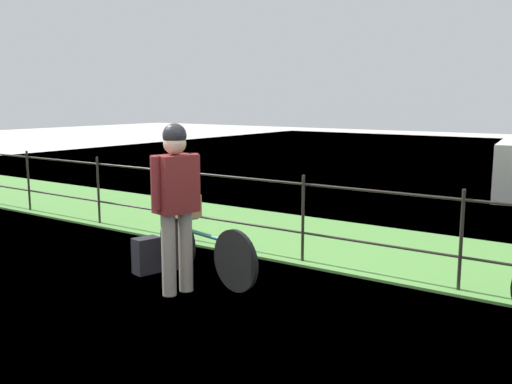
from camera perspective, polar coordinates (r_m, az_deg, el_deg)
ground_plane at (r=5.20m, az=-7.28°, el=-12.35°), size 60.00×60.00×0.00m
grass_strip at (r=7.68m, az=8.66°, el=-5.11°), size 27.00×2.40×0.03m
harbor_water at (r=15.30m, az=22.41°, el=1.42°), size 30.00×30.00×0.00m
iron_fence at (r=6.64m, az=4.72°, el=-2.05°), size 18.04×0.04×1.05m
bicycle_main at (r=6.11m, az=-5.28°, el=-5.66°), size 1.62×0.41×0.64m
wooden_crate at (r=6.31m, az=-7.34°, el=-1.30°), size 0.42×0.32×0.25m
terrier_dog at (r=6.26m, az=-7.25°, el=0.47°), size 0.32×0.20×0.18m
cyclist_person at (r=5.58m, az=-8.02°, el=-0.16°), size 0.34×0.53×1.68m
backpack_on_paving at (r=6.46m, az=-10.89°, el=-6.23°), size 0.24×0.31×0.40m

